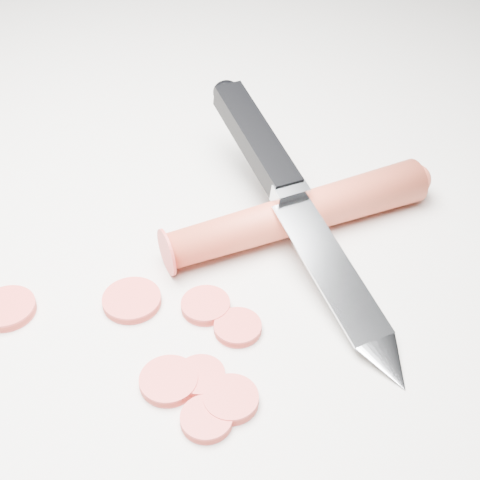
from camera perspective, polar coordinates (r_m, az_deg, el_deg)
The scene contains 11 objects.
ground at distance 0.48m, azimuth -3.33°, elevation -2.54°, with size 2.40×2.40×0.00m, color silver.
carrot at distance 0.51m, azimuth 5.04°, elevation 2.24°, with size 0.03×0.03×0.21m, color #C43D26.
carrot_slice_0 at distance 0.48m, azimuth -19.25°, elevation -5.54°, with size 0.04×0.04×0.01m, color red.
carrot_slice_1 at distance 0.45m, azimuth -2.95°, elevation -5.60°, with size 0.03×0.03×0.01m, color red.
carrot_slice_2 at distance 0.44m, azimuth -0.20°, elevation -7.46°, with size 0.03×0.03×0.01m, color red.
carrot_slice_3 at distance 0.42m, azimuth -6.11°, elevation -11.86°, with size 0.04×0.04×0.01m, color red.
carrot_slice_4 at distance 0.40m, azimuth -2.87°, elevation -15.02°, with size 0.03×0.03×0.01m, color red.
carrot_slice_5 at distance 0.46m, azimuth -9.22°, elevation -5.10°, with size 0.04×0.04×0.01m, color red.
carrot_slice_6 at distance 0.42m, azimuth -3.38°, elevation -11.52°, with size 0.03×0.03×0.01m, color red.
carrot_slice_7 at distance 0.41m, azimuth -0.78°, elevation -13.43°, with size 0.03×0.03×0.01m, color red.
kitchen_knife at distance 0.48m, azimuth 5.20°, elevation 2.85°, with size 0.26×0.18×0.07m, color #B7BABE, non-canonical shape.
Camera 1 is at (0.22, -0.27, 0.33)m, focal length 50.00 mm.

